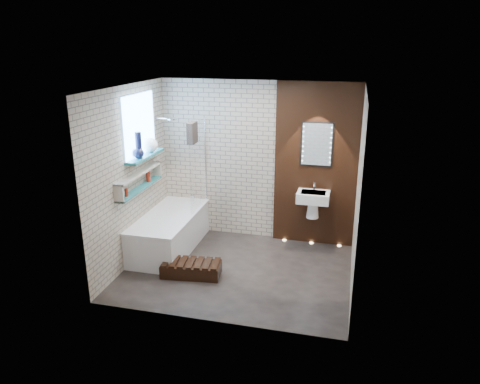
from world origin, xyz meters
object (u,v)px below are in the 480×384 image
(led_mirror, at_px, (317,144))
(washbasin, at_px, (313,200))
(bathtub, at_px, (170,232))
(bath_screen, at_px, (198,166))
(walnut_step, at_px, (191,269))

(led_mirror, bearing_deg, washbasin, -90.00)
(bathtub, height_order, led_mirror, led_mirror)
(bathtub, distance_m, washbasin, 2.32)
(bathtub, xyz_separation_m, washbasin, (2.17, 0.62, 0.50))
(bath_screen, height_order, led_mirror, led_mirror)
(bathtub, bearing_deg, walnut_step, -50.20)
(bath_screen, distance_m, washbasin, 1.89)
(bathtub, xyz_separation_m, walnut_step, (0.62, -0.75, -0.20))
(bath_screen, bearing_deg, bathtub, -128.90)
(bathtub, bearing_deg, led_mirror, 19.78)
(bath_screen, height_order, washbasin, bath_screen)
(bathtub, bearing_deg, washbasin, 16.01)
(bath_screen, relative_size, washbasin, 2.41)
(washbasin, bearing_deg, led_mirror, 90.00)
(bath_screen, xyz_separation_m, washbasin, (1.82, 0.18, -0.49))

